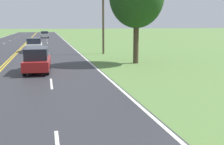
{
  "coord_description": "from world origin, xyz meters",
  "views": [
    {
      "loc": [
        3.49,
        0.21,
        3.44
      ],
      "look_at": [
        6.28,
        12.1,
        1.31
      ],
      "focal_mm": 45.0,
      "sensor_mm": 36.0,
      "label": 1
    }
  ],
  "objects": [
    {
      "name": "car_silver_suv_mid_near",
      "position": [
        3.16,
        71.13,
        0.87
      ],
      "size": [
        2.11,
        4.12,
        1.63
      ],
      "rotation": [
        0.0,
        0.0,
        -1.52
      ],
      "color": "black",
      "rests_on": "ground"
    },
    {
      "name": "car_white_sedan_approaching",
      "position": [
        2.03,
        36.29,
        0.86
      ],
      "size": [
        1.87,
        4.88,
        1.68
      ],
      "rotation": [
        0.0,
        0.0,
        -1.57
      ],
      "color": "black",
      "rests_on": "ground"
    },
    {
      "name": "car_red_van_nearest",
      "position": [
        2.82,
        20.81,
        0.92
      ],
      "size": [
        1.93,
        4.46,
        1.76
      ],
      "rotation": [
        0.0,
        0.0,
        -1.62
      ],
      "color": "black",
      "rests_on": "ground"
    },
    {
      "name": "utility_pole_midground",
      "position": [
        9.9,
        31.9,
        4.14
      ],
      "size": [
        1.8,
        0.24,
        7.99
      ],
      "color": "brown",
      "rests_on": "ground"
    }
  ]
}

